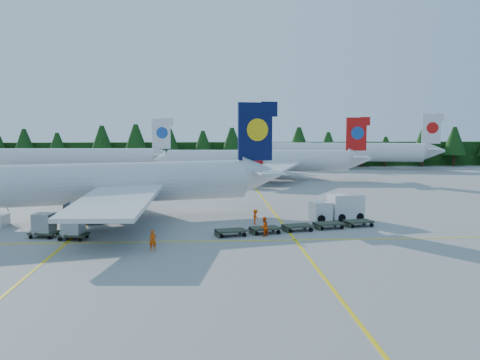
{
  "coord_description": "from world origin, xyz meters",
  "views": [
    {
      "loc": [
        -1.79,
        -52.32,
        10.15
      ],
      "look_at": [
        2.25,
        12.64,
        3.5
      ],
      "focal_mm": 40.0,
      "sensor_mm": 36.0,
      "label": 1
    }
  ],
  "objects": [
    {
      "name": "crew_a",
      "position": [
        -6.23,
        -9.28,
        0.84
      ],
      "size": [
        0.65,
        0.46,
        1.69
      ],
      "primitive_type": "imported",
      "rotation": [
        0.0,
        0.0,
        0.09
      ],
      "color": "#DF4904",
      "rests_on": "ground"
    },
    {
      "name": "taxi_stripe_a",
      "position": [
        -14.0,
        20.0,
        0.01
      ],
      "size": [
        0.25,
        120.0,
        0.01
      ],
      "primitive_type": "cube",
      "color": "yellow",
      "rests_on": "ground"
    },
    {
      "name": "taxi_stripe_cross",
      "position": [
        0.0,
        -6.0,
        0.01
      ],
      "size": [
        80.0,
        0.25,
        0.01
      ],
      "primitive_type": "cube",
      "color": "yellow",
      "rests_on": "ground"
    },
    {
      "name": "crew_b",
      "position": [
        3.42,
        -4.15,
        0.9
      ],
      "size": [
        1.11,
        1.08,
        1.8
      ],
      "primitive_type": "imported",
      "rotation": [
        0.0,
        0.0,
        3.83
      ],
      "color": "#FA4505",
      "rests_on": "ground"
    },
    {
      "name": "dolly_train",
      "position": [
        6.91,
        -1.89,
        0.51
      ],
      "size": [
        16.14,
        6.25,
        0.16
      ],
      "rotation": [
        0.0,
        0.0,
        0.23
      ],
      "color": "#2F3627",
      "rests_on": "ground"
    },
    {
      "name": "airliner_far_left",
      "position": [
        -30.38,
        58.65,
        3.61
      ],
      "size": [
        39.66,
        5.43,
        11.53
      ],
      "rotation": [
        0.0,
        0.0,
        -0.04
      ],
      "color": "silver",
      "rests_on": "ground"
    },
    {
      "name": "crew_c",
      "position": [
        3.16,
        1.73,
        0.78
      ],
      "size": [
        0.66,
        0.77,
        1.56
      ],
      "primitive_type": "imported",
      "rotation": [
        0.0,
        0.0,
        1.16
      ],
      "color": "#FF4405",
      "rests_on": "ground"
    },
    {
      "name": "treeline_hedge",
      "position": [
        0.0,
        82.0,
        3.0
      ],
      "size": [
        220.0,
        4.0,
        6.0
      ],
      "primitive_type": "cube",
      "color": "black",
      "rests_on": "ground"
    },
    {
      "name": "airliner_navy",
      "position": [
        -16.46,
        4.82,
        3.86
      ],
      "size": [
        43.25,
        35.13,
        12.83
      ],
      "rotation": [
        0.0,
        0.0,
        0.26
      ],
      "color": "silver",
      "rests_on": "ground"
    },
    {
      "name": "airliner_far_right",
      "position": [
        28.7,
        72.27,
        4.01
      ],
      "size": [
        43.35,
        13.14,
        12.78
      ],
      "rotation": [
        0.0,
        0.0,
        -0.22
      ],
      "color": "silver",
      "rests_on": "ground"
    },
    {
      "name": "airliner_red",
      "position": [
        7.1,
        47.88,
        3.5
      ],
      "size": [
        40.02,
        32.8,
        11.64
      ],
      "rotation": [
        0.0,
        0.0,
        -0.09
      ],
      "color": "silver",
      "rests_on": "ground"
    },
    {
      "name": "service_truck",
      "position": [
        12.13,
        3.75,
        1.36
      ],
      "size": [
        6.03,
        3.33,
        2.75
      ],
      "rotation": [
        0.0,
        0.0,
        0.23
      ],
      "color": "white",
      "rests_on": "ground"
    },
    {
      "name": "ground",
      "position": [
        0.0,
        0.0,
        0.0
      ],
      "size": [
        320.0,
        320.0,
        0.0
      ],
      "primitive_type": "plane",
      "color": "#989993",
      "rests_on": "ground"
    },
    {
      "name": "taxi_stripe_b",
      "position": [
        6.0,
        20.0,
        0.01
      ],
      "size": [
        0.25,
        120.0,
        0.01
      ],
      "primitive_type": "cube",
      "color": "yellow",
      "rests_on": "ground"
    },
    {
      "name": "uld_pair",
      "position": [
        -15.19,
        -3.96,
        1.24
      ],
      "size": [
        5.58,
        3.38,
        1.84
      ],
      "rotation": [
        0.0,
        0.0,
        -0.19
      ],
      "color": "#2F3627",
      "rests_on": "ground"
    }
  ]
}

